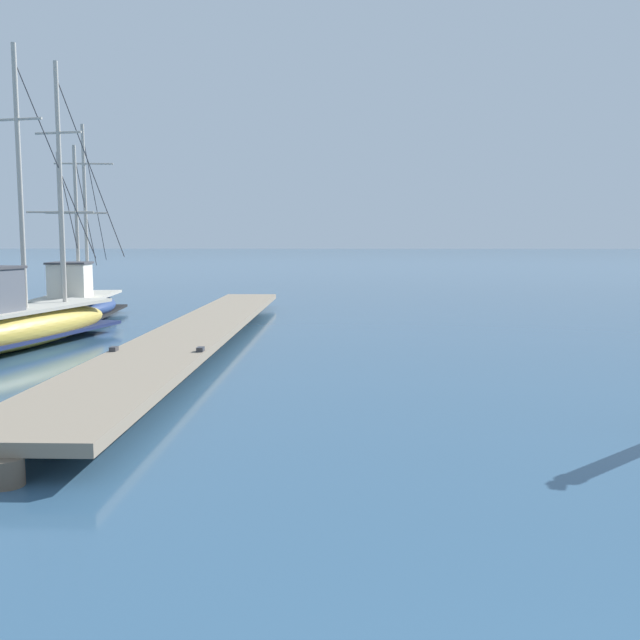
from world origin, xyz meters
The scene contains 3 objects.
floating_dock centered at (-5.24, 15.75, 0.36)m, with size 1.95×19.94×0.53m.
fishing_boat_0 centered at (-9.26, 14.71, 0.62)m, with size 2.69×8.59×6.84m.
fishing_boat_2 centered at (-10.13, 20.70, 0.55)m, with size 2.69×6.88×6.19m.
Camera 1 is at (-1.72, -0.82, 2.48)m, focal length 39.65 mm.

